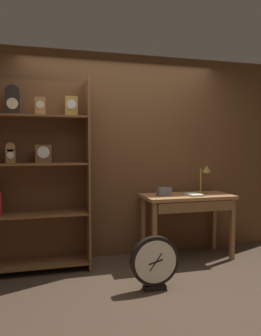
% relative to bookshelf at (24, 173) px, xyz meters
% --- Properties ---
extents(ground_plane, '(10.00, 10.00, 0.00)m').
position_rel_bookshelf_xyz_m(ground_plane, '(1.19, -1.01, -1.12)').
color(ground_plane, '#3D2D21').
extents(back_wood_panel, '(4.80, 0.05, 2.60)m').
position_rel_bookshelf_xyz_m(back_wood_panel, '(1.19, 0.30, 0.18)').
color(back_wood_panel, brown).
rests_on(back_wood_panel, ground).
extents(bookshelf, '(1.36, 0.38, 2.18)m').
position_rel_bookshelf_xyz_m(bookshelf, '(0.00, 0.00, 0.00)').
color(bookshelf, brown).
rests_on(bookshelf, ground).
extents(workbench, '(1.13, 0.56, 0.81)m').
position_rel_bookshelf_xyz_m(workbench, '(1.97, -0.07, -0.42)').
color(workbench, '#9E6B3D').
rests_on(workbench, ground).
extents(desk_lamp, '(0.21, 0.21, 0.38)m').
position_rel_bookshelf_xyz_m(desk_lamp, '(2.24, 0.01, -0.09)').
color(desk_lamp, olive).
rests_on(desk_lamp, workbench).
extents(toolbox_small, '(0.16, 0.11, 0.10)m').
position_rel_bookshelf_xyz_m(toolbox_small, '(1.66, -0.05, -0.26)').
color(toolbox_small, '#595960').
rests_on(toolbox_small, workbench).
extents(open_repair_manual, '(0.18, 0.23, 0.02)m').
position_rel_bookshelf_xyz_m(open_repair_manual, '(2.02, -0.14, -0.30)').
color(open_repair_manual, silver).
rests_on(open_repair_manual, workbench).
extents(round_clock_large, '(0.49, 0.11, 0.53)m').
position_rel_bookshelf_xyz_m(round_clock_large, '(1.27, -0.84, -0.84)').
color(round_clock_large, black).
rests_on(round_clock_large, ground).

